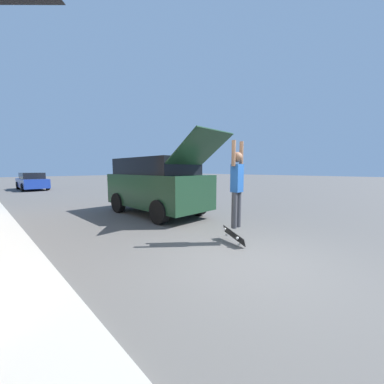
{
  "coord_description": "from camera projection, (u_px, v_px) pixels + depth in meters",
  "views": [
    {
      "loc": [
        -3.55,
        -2.01,
        1.75
      ],
      "look_at": [
        0.84,
        2.28,
        1.09
      ],
      "focal_mm": 20.0,
      "sensor_mm": 36.0,
      "label": 1
    }
  ],
  "objects": [
    {
      "name": "ground_plane",
      "position": [
        246.0,
        261.0,
        4.11
      ],
      "size": [
        120.0,
        120.0,
        0.0
      ],
      "primitive_type": "plane",
      "color": "#54514F"
    },
    {
      "name": "suv_parked",
      "position": [
        156.0,
        184.0,
        8.33
      ],
      "size": [
        2.07,
        5.16,
        2.88
      ],
      "color": "#193823",
      "rests_on": "ground_plane"
    },
    {
      "name": "car_down_street",
      "position": [
        32.0,
        181.0,
        18.26
      ],
      "size": [
        1.87,
        4.46,
        1.46
      ],
      "color": "navy",
      "rests_on": "ground_plane"
    },
    {
      "name": "skateboarder",
      "position": [
        237.0,
        183.0,
        4.91
      ],
      "size": [
        0.41,
        0.23,
        2.0
      ],
      "color": "#38383D",
      "rests_on": "ground_plane"
    },
    {
      "name": "skateboard",
      "position": [
        233.0,
        235.0,
        5.06
      ],
      "size": [
        0.39,
        0.77,
        0.33
      ],
      "color": "black",
      "rests_on": "ground_plane"
    }
  ]
}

